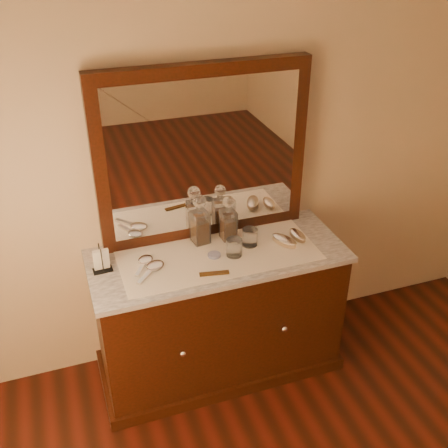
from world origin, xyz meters
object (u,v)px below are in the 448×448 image
Objects in this scene: hand_mirror_inner at (153,267)px; mirror_frame at (203,155)px; decanter_right at (228,222)px; dresser_cabinet at (219,315)px; comb at (214,273)px; pin_dish at (214,255)px; hand_mirror_outer at (145,261)px; brush_far at (298,235)px; napkin_rack at (102,261)px; decanter_left at (200,224)px; brush_near at (284,241)px.

mirror_frame is at bearing 36.17° from hand_mirror_inner.
decanter_right is at bearing 18.51° from hand_mirror_inner.
comb reaches higher than dresser_cabinet.
pin_dish is at bearing 1.66° from hand_mirror_inner.
hand_mirror_inner is at bearing 163.08° from comb.
hand_mirror_outer is (-0.38, 0.06, 0.00)m from pin_dish.
hand_mirror_outer is at bearing 176.81° from brush_far.
mirror_frame is at bearing 83.68° from pin_dish.
napkin_rack reaches higher than pin_dish.
pin_dish is 0.48× the size of brush_far.
comb is 0.35m from decanter_left.
decanter_right is at bearing 50.95° from dresser_cabinet.
decanter_left reaches higher than brush_near.
hand_mirror_inner reaches higher than pin_dish.
decanter_right is 1.48× the size of brush_near.
dresser_cabinet is at bearing -6.31° from hand_mirror_outer.
pin_dish is at bearing -132.06° from decanter_right.
hand_mirror_outer is at bearing 170.38° from pin_dish.
decanter_left is 0.49m from brush_near.
hand_mirror_inner is (-0.29, 0.15, 0.01)m from comb.
napkin_rack is 0.75m from decanter_right.
decanter_left is 0.38m from hand_mirror_inner.
napkin_rack is at bearing 173.24° from pin_dish.
brush_far reaches higher than pin_dish.
hand_mirror_outer is at bearing 174.10° from brush_near.
dresser_cabinet is 9.11× the size of napkin_rack.
dresser_cabinet is 1.17× the size of mirror_frame.
napkin_rack is at bearing -170.53° from decanter_left.
comb is at bearing -22.86° from napkin_rack.
mirror_frame reaches higher than hand_mirror_outer.
napkin_rack reaches higher than brush_far.
napkin_rack reaches higher than dresser_cabinet.
dresser_cabinet is 0.97m from mirror_frame.
dresser_cabinet is at bearing -129.05° from decanter_right.
decanter_left is at bearing 9.47° from napkin_rack.
brush_near is at bearing -2.47° from pin_dish.
brush_far reaches higher than dresser_cabinet.
mirror_frame reaches higher than dresser_cabinet.
hand_mirror_outer is (-0.33, 0.22, 0.00)m from comb.
decanter_left is 1.46× the size of hand_mirror_inner.
hand_mirror_outer is at bearing -1.89° from napkin_rack.
comb is 0.49m from brush_near.
mirror_frame is 7.99× the size of brush_far.
mirror_frame is at bearing 90.00° from dresser_cabinet.
brush_near is at bearing -162.11° from brush_far.
comb is 0.79× the size of hand_mirror_outer.
brush_near reaches higher than pin_dish.
comb is 0.57× the size of decanter_right.
mirror_frame is at bearing 152.86° from brush_far.
brush_far is 0.75× the size of hand_mirror_outer.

